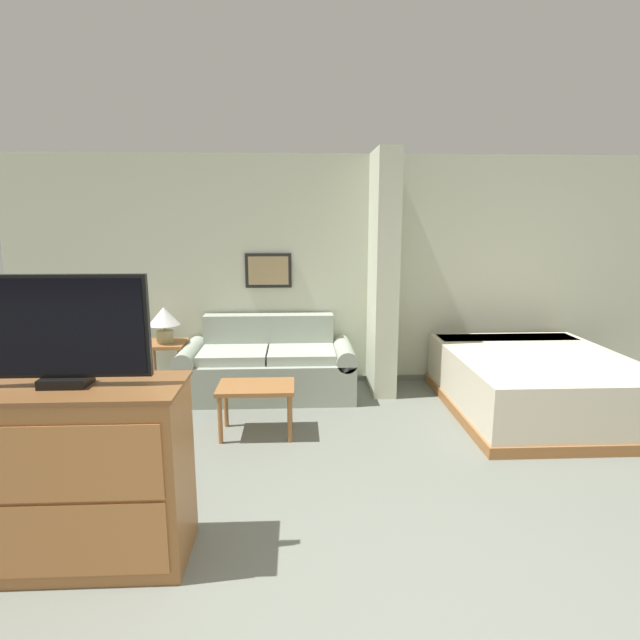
{
  "coord_description": "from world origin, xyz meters",
  "views": [
    {
      "loc": [
        -0.55,
        -1.8,
        1.87
      ],
      "look_at": [
        -0.36,
        2.33,
        1.05
      ],
      "focal_mm": 28.0,
      "sensor_mm": 36.0,
      "label": 1
    }
  ],
  "objects_px": {
    "couch": "(268,367)",
    "table_lamp": "(164,319)",
    "tv_dresser": "(76,475)",
    "bed": "(535,382)",
    "tv": "(61,331)",
    "coffee_table": "(256,392)"
  },
  "relations": [
    {
      "from": "couch",
      "to": "table_lamp",
      "type": "distance_m",
      "value": 1.22
    },
    {
      "from": "tv_dresser",
      "to": "bed",
      "type": "xyz_separation_m",
      "value": [
        3.58,
        2.08,
        -0.22
      ]
    },
    {
      "from": "table_lamp",
      "to": "bed",
      "type": "relative_size",
      "value": 0.19
    },
    {
      "from": "tv_dresser",
      "to": "tv",
      "type": "xyz_separation_m",
      "value": [
        0.0,
        0.0,
        0.81
      ]
    },
    {
      "from": "bed",
      "to": "table_lamp",
      "type": "bearing_deg",
      "value": 170.07
    },
    {
      "from": "coffee_table",
      "to": "tv_dresser",
      "type": "bearing_deg",
      "value": -117.13
    },
    {
      "from": "coffee_table",
      "to": "table_lamp",
      "type": "xyz_separation_m",
      "value": [
        -1.06,
        1.1,
        0.45
      ]
    },
    {
      "from": "coffee_table",
      "to": "tv",
      "type": "bearing_deg",
      "value": -117.15
    },
    {
      "from": "table_lamp",
      "to": "coffee_table",
      "type": "bearing_deg",
      "value": -46.05
    },
    {
      "from": "couch",
      "to": "tv_dresser",
      "type": "distance_m",
      "value": 2.86
    },
    {
      "from": "tv",
      "to": "bed",
      "type": "height_order",
      "value": "tv"
    },
    {
      "from": "couch",
      "to": "tv",
      "type": "xyz_separation_m",
      "value": [
        -0.89,
        -2.7,
        1.01
      ]
    },
    {
      "from": "tv_dresser",
      "to": "bed",
      "type": "height_order",
      "value": "tv_dresser"
    },
    {
      "from": "table_lamp",
      "to": "tv_dresser",
      "type": "distance_m",
      "value": 2.78
    },
    {
      "from": "couch",
      "to": "tv",
      "type": "relative_size",
      "value": 2.07
    },
    {
      "from": "couch",
      "to": "table_lamp",
      "type": "bearing_deg",
      "value": 177.83
    },
    {
      "from": "couch",
      "to": "tv",
      "type": "distance_m",
      "value": 3.02
    },
    {
      "from": "coffee_table",
      "to": "tv",
      "type": "height_order",
      "value": "tv"
    },
    {
      "from": "table_lamp",
      "to": "tv_dresser",
      "type": "bearing_deg",
      "value": -85.57
    },
    {
      "from": "table_lamp",
      "to": "bed",
      "type": "height_order",
      "value": "table_lamp"
    },
    {
      "from": "couch",
      "to": "tv_dresser",
      "type": "relative_size",
      "value": 1.54
    },
    {
      "from": "coffee_table",
      "to": "tv_dresser",
      "type": "relative_size",
      "value": 0.55
    }
  ]
}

